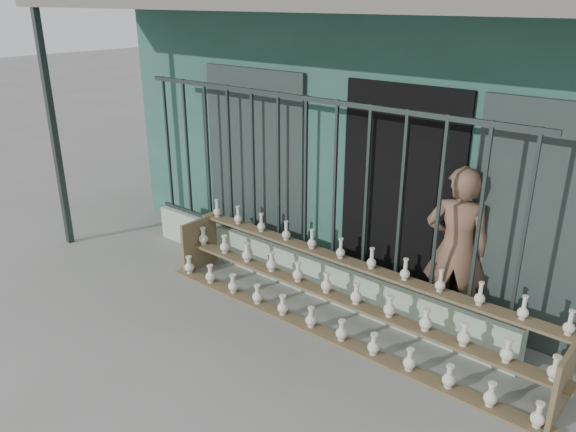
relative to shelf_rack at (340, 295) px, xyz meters
The scene contains 6 objects.
ground 1.24m from the shelf_rack, 131.64° to the right, with size 60.00×60.00×0.00m, color slate.
workshop_building 3.66m from the shelf_rack, 103.17° to the left, with size 7.40×6.60×3.21m.
parapet_wall 0.90m from the shelf_rack, 152.23° to the left, with size 5.00×0.20×0.45m, color #9FB89E.
security_fence 1.33m from the shelf_rack, 152.23° to the left, with size 5.00×0.04×1.80m.
shelf_rack is the anchor object (origin of this frame).
elderly_woman 1.25m from the shelf_rack, 41.46° to the left, with size 0.63×0.41×1.72m, color brown.
Camera 1 is at (3.60, -3.32, 3.20)m, focal length 35.00 mm.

